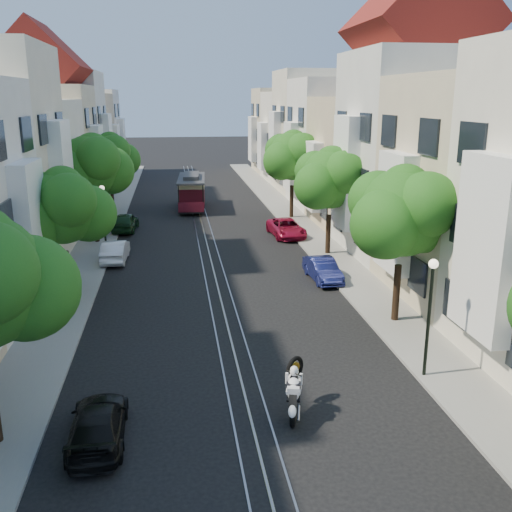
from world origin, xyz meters
name	(u,v)px	position (x,y,z in m)	size (l,w,h in m)	color
ground	(203,229)	(0.00, 28.00, 0.00)	(200.00, 200.00, 0.00)	black
sidewalk_east	(300,226)	(7.25, 28.00, 0.06)	(2.50, 80.00, 0.12)	gray
sidewalk_west	(102,232)	(-7.25, 28.00, 0.06)	(2.50, 80.00, 0.12)	gray
rail_left	(196,230)	(-0.55, 28.00, 0.01)	(0.06, 80.00, 0.02)	gray
rail_slot	(203,229)	(0.00, 28.00, 0.01)	(0.06, 80.00, 0.02)	gray
rail_right	(211,229)	(0.55, 28.00, 0.01)	(0.06, 80.00, 0.02)	gray
lane_line	(203,229)	(0.00, 28.00, 0.00)	(0.08, 80.00, 0.01)	tan
townhouses_east	(363,156)	(11.87, 27.91, 5.18)	(7.75, 72.00, 12.00)	beige
townhouses_west	(27,163)	(-11.87, 27.91, 5.08)	(7.75, 72.00, 11.76)	silver
tree_e_b	(403,215)	(7.26, 8.98, 4.73)	(4.93, 4.08, 6.68)	black
tree_e_c	(331,180)	(7.26, 19.98, 4.60)	(4.84, 3.99, 6.52)	black
tree_e_d	(293,157)	(7.26, 30.98, 4.87)	(5.01, 4.16, 6.85)	black
tree_w_b	(63,209)	(-7.14, 13.98, 4.40)	(4.72, 3.87, 6.27)	black
tree_w_c	(93,167)	(-7.14, 24.98, 5.07)	(5.13, 4.28, 7.09)	black
tree_w_d	(110,157)	(-7.14, 35.98, 4.60)	(4.84, 3.99, 6.52)	black
lamp_east	(430,300)	(6.30, 4.00, 2.85)	(0.32, 0.32, 4.16)	black
lamp_west	(103,209)	(-6.30, 22.00, 2.85)	(0.32, 0.32, 4.16)	black
sportbike_rider	(294,388)	(1.32, 2.28, 0.91)	(0.89, 1.98, 1.68)	black
cable_car	(192,190)	(-0.50, 36.19, 1.63)	(2.66, 7.29, 2.76)	black
parked_car_e_mid	(323,269)	(5.60, 15.11, 0.59)	(1.25, 3.60, 1.18)	#0D1244
parked_car_e_far	(286,228)	(5.60, 25.00, 0.61)	(2.03, 4.40, 1.22)	maroon
parked_car_w_near	(98,424)	(-4.40, 1.74, 0.55)	(1.53, 3.76, 1.09)	black
parked_car_w_mid	(115,251)	(-5.60, 20.42, 0.63)	(1.34, 3.84, 1.26)	silver
parked_car_w_far	(125,222)	(-5.60, 28.30, 0.68)	(1.60, 3.97, 1.35)	#143319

